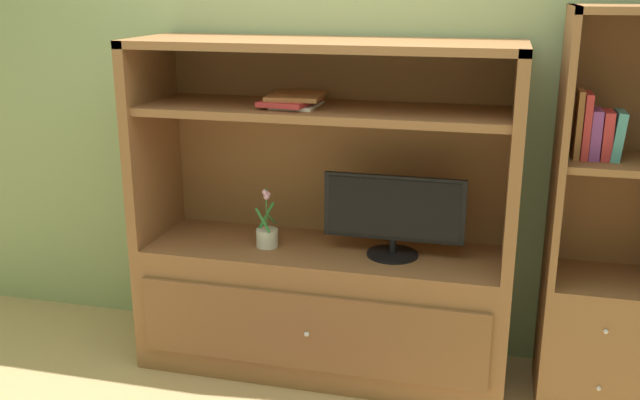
{
  "coord_description": "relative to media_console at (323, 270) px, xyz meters",
  "views": [
    {
      "loc": [
        0.77,
        -2.66,
        1.8
      ],
      "look_at": [
        0.0,
        0.35,
        0.86
      ],
      "focal_mm": 40.18,
      "sensor_mm": 36.0,
      "label": 1
    }
  ],
  "objects": [
    {
      "name": "painted_rear_wall",
      "position": [
        0.0,
        0.34,
        0.91
      ],
      "size": [
        6.0,
        0.1,
        2.8
      ],
      "primitive_type": "cube",
      "color": "#8C9E6B",
      "rests_on": "ground_plane"
    },
    {
      "name": "bookshelf_tall",
      "position": [
        1.25,
        0.0,
        0.07
      ],
      "size": [
        0.49,
        0.44,
        1.72
      ],
      "color": "brown",
      "rests_on": "ground_plane"
    },
    {
      "name": "media_console",
      "position": [
        0.0,
        0.0,
        0.0
      ],
      "size": [
        1.73,
        0.57,
        1.57
      ],
      "color": "brown",
      "rests_on": "ground_plane"
    },
    {
      "name": "potted_plant",
      "position": [
        -0.26,
        -0.05,
        0.18
      ],
      "size": [
        0.11,
        0.12,
        0.29
      ],
      "color": "beige",
      "rests_on": "media_console"
    },
    {
      "name": "magazine_stack",
      "position": [
        -0.13,
        -0.01,
        0.81
      ],
      "size": [
        0.27,
        0.34,
        0.05
      ],
      "color": "silver",
      "rests_on": "media_console"
    },
    {
      "name": "upright_book_row",
      "position": [
        1.15,
        -0.01,
        0.73
      ],
      "size": [
        0.19,
        0.15,
        0.28
      ],
      "color": "#A56638",
      "rests_on": "bookshelf_tall"
    },
    {
      "name": "tv_monitor",
      "position": [
        0.33,
        -0.03,
        0.32
      ],
      "size": [
        0.64,
        0.24,
        0.38
      ],
      "color": "black",
      "rests_on": "media_console"
    }
  ]
}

